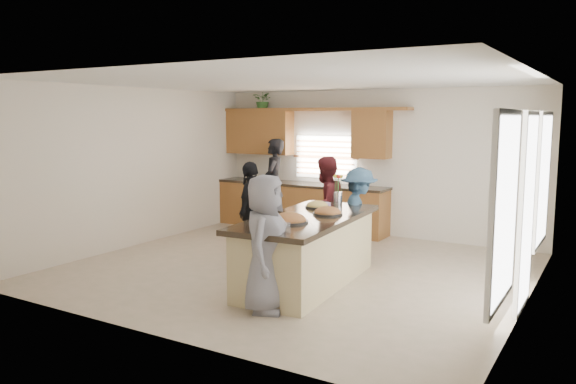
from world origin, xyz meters
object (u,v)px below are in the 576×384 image
Objects in this scene: woman_left_back at (274,184)px; woman_right_front at (265,244)px; woman_right_back at (359,216)px; salad_bowl at (266,221)px; woman_left_mid at (325,205)px; woman_left_front at (251,210)px; island at (307,252)px.

woman_left_back is 4.95m from woman_right_front.
woman_right_back is at bearing 40.76° from woman_left_back.
woman_left_back is at bearing 121.09° from salad_bowl.
woman_left_mid is at bearing 101.39° from salad_bowl.
woman_left_back is 1.17× the size of woman_left_front.
island is 1.81m from woman_left_mid.
woman_left_front is 2.58m from woman_right_front.
island is 1.50× the size of woman_left_back.
island is at bearing 147.55° from woman_right_back.
woman_left_mid is 1.01× the size of woman_right_front.
woman_right_back is (2.61, -1.63, -0.17)m from woman_left_back.
salad_bowl is 0.25× the size of woman_left_front.
woman_left_back is 1.13× the size of woman_right_front.
woman_left_back is 2.42m from woman_left_front.
salad_bowl is 0.21× the size of woman_left_back.
woman_right_front reaches higher than salad_bowl.
woman_right_front is (1.59, -2.03, 0.03)m from woman_left_front.
woman_left_front is (0.97, -2.21, -0.14)m from woman_left_back.
woman_right_front is (0.68, -2.86, -0.00)m from woman_left_mid.
woman_right_front reaches higher than woman_right_back.
woman_left_front is at bearing 20.24° from woman_right_front.
island is at bearing 21.79° from woman_left_back.
woman_right_back is at bearing -18.99° from woman_right_front.
woman_right_front is (2.56, -4.24, -0.11)m from woman_left_back.
woman_right_front is at bearing 22.55° from woman_left_front.
woman_right_back is (0.19, 2.37, -0.27)m from salad_bowl.
woman_left_front is (-0.92, -0.84, -0.03)m from woman_left_mid.
woman_left_mid is 1.09× the size of woman_right_back.
woman_right_front is at bearing 152.08° from woman_right_back.
woman_left_back is 3.08m from woman_right_back.
woman_right_back is (1.64, 0.58, -0.03)m from woman_left_front.
island is at bearing 45.26° from woman_left_front.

